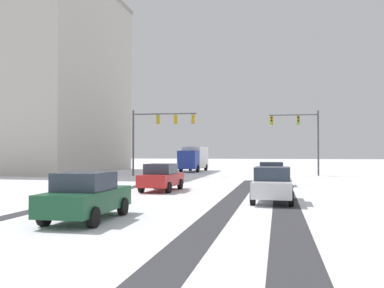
# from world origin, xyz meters

# --- Properties ---
(wheel_track_left_lane) EXTENTS (1.13, 30.66, 0.01)m
(wheel_track_left_lane) POSITION_xyz_m (5.40, 13.94, 0.00)
(wheel_track_left_lane) COLOR #38383D
(wheel_track_left_lane) RESTS_ON ground
(wheel_track_right_lane) EXTENTS (1.06, 30.66, 0.01)m
(wheel_track_right_lane) POSITION_xyz_m (2.91, 13.94, 0.00)
(wheel_track_right_lane) COLOR #38383D
(wheel_track_right_lane) RESTS_ON ground
(wheel_track_center) EXTENTS (0.77, 30.66, 0.01)m
(wheel_track_center) POSITION_xyz_m (-4.31, 13.94, 0.00)
(wheel_track_center) COLOR #38383D
(wheel_track_center) RESTS_ON ground
(traffic_signal_far_right) EXTENTS (4.91, 0.51, 6.50)m
(traffic_signal_far_right) POSITION_xyz_m (7.35, 37.80, 4.59)
(traffic_signal_far_right) COLOR #47474C
(traffic_signal_far_right) RESTS_ON ground
(traffic_signal_far_left) EXTENTS (6.45, 0.58, 6.50)m
(traffic_signal_far_left) POSITION_xyz_m (-6.45, 33.99, 4.80)
(traffic_signal_far_left) COLOR #47474C
(traffic_signal_far_left) RESTS_ON ground
(car_black_lead) EXTENTS (1.95, 4.16, 1.62)m
(car_black_lead) POSITION_xyz_m (4.58, 24.65, 0.82)
(car_black_lead) COLOR black
(car_black_lead) RESTS_ON ground
(car_red_second) EXTENTS (1.92, 4.14, 1.62)m
(car_red_second) POSITION_xyz_m (-1.75, 18.96, 0.82)
(car_red_second) COLOR red
(car_red_second) RESTS_ON ground
(car_white_third) EXTENTS (1.89, 4.13, 1.62)m
(car_white_third) POSITION_xyz_m (4.81, 14.68, 0.82)
(car_white_third) COLOR silver
(car_white_third) RESTS_ON ground
(car_dark_green_fourth) EXTENTS (1.90, 4.14, 1.62)m
(car_dark_green_fourth) POSITION_xyz_m (-1.25, 8.28, 0.82)
(car_dark_green_fourth) COLOR #194C2D
(car_dark_green_fourth) RESTS_ON ground
(box_truck_delivery) EXTENTS (2.46, 7.46, 3.02)m
(box_truck_delivery) POSITION_xyz_m (-5.00, 44.25, 1.63)
(box_truck_delivery) COLOR #233899
(box_truck_delivery) RESTS_ON ground
(office_building_far_left_block) EXTENTS (19.19, 19.86, 22.37)m
(office_building_far_left_block) POSITION_xyz_m (-24.56, 39.91, 11.19)
(office_building_far_left_block) COLOR #B2ADA3
(office_building_far_left_block) RESTS_ON ground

